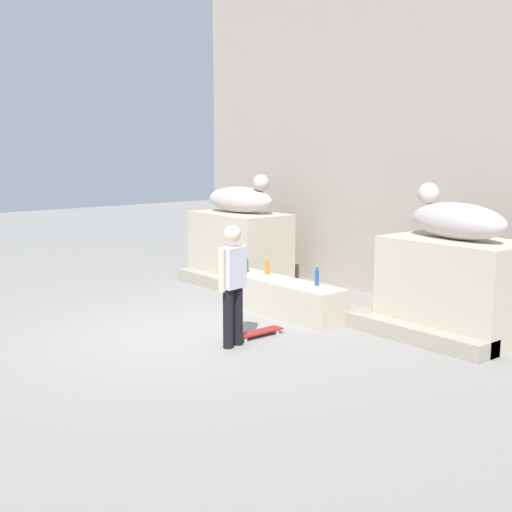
% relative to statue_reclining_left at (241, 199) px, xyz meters
% --- Properties ---
extents(ground_plane, '(40.00, 40.00, 0.00)m').
position_rel_statue_reclining_left_xyz_m(ground_plane, '(2.44, -3.17, -1.69)').
color(ground_plane, gray).
extents(facade_wall, '(10.04, 0.60, 6.07)m').
position_rel_statue_reclining_left_xyz_m(facade_wall, '(2.44, 1.53, 1.34)').
color(facade_wall, '#A4998C').
rests_on(facade_wall, ground_plane).
extents(pedestal_left, '(1.95, 1.20, 1.41)m').
position_rel_statue_reclining_left_xyz_m(pedestal_left, '(-0.04, -0.01, -0.99)').
color(pedestal_left, '#B7AD99').
rests_on(pedestal_left, ground_plane).
extents(pedestal_right, '(1.95, 1.20, 1.41)m').
position_rel_statue_reclining_left_xyz_m(pedestal_right, '(4.92, -0.01, -0.99)').
color(pedestal_right, '#B7AD99').
rests_on(pedestal_right, ground_plane).
extents(statue_reclining_left, '(1.67, 0.83, 0.78)m').
position_rel_statue_reclining_left_xyz_m(statue_reclining_left, '(0.00, 0.00, 0.00)').
color(statue_reclining_left, beige).
rests_on(statue_reclining_left, pedestal_left).
extents(statue_reclining_right, '(1.65, 0.73, 0.78)m').
position_rel_statue_reclining_left_xyz_m(statue_reclining_right, '(4.88, -0.00, 0.00)').
color(statue_reclining_right, beige).
rests_on(statue_reclining_right, pedestal_right).
extents(ledge_block, '(2.38, 0.61, 0.57)m').
position_rel_statue_reclining_left_xyz_m(ledge_block, '(2.44, -1.09, -1.41)').
color(ledge_block, '#B7AD99').
rests_on(ledge_block, ground_plane).
extents(skater, '(0.27, 0.53, 1.67)m').
position_rel_statue_reclining_left_xyz_m(skater, '(3.31, -2.77, -0.77)').
color(skater, black).
rests_on(skater, ground_plane).
extents(skateboard, '(0.20, 0.80, 0.08)m').
position_rel_statue_reclining_left_xyz_m(skateboard, '(3.17, -2.21, -1.63)').
color(skateboard, maroon).
rests_on(skateboard, ground_plane).
extents(bottle_blue, '(0.07, 0.07, 0.31)m').
position_rel_statue_reclining_left_xyz_m(bottle_blue, '(3.08, -0.95, -1.00)').
color(bottle_blue, '#194C99').
rests_on(bottle_blue, ledge_block).
extents(bottle_orange, '(0.07, 0.07, 0.28)m').
position_rel_statue_reclining_left_xyz_m(bottle_orange, '(1.88, -0.94, -1.01)').
color(bottle_orange, orange).
rests_on(bottle_orange, ledge_block).
extents(bottle_green, '(0.07, 0.07, 0.29)m').
position_rel_statue_reclining_left_xyz_m(bottle_green, '(1.50, -1.08, -1.01)').
color(bottle_green, '#1E722D').
rests_on(bottle_green, ledge_block).
extents(stair_step, '(6.91, 0.50, 0.23)m').
position_rel_statue_reclining_left_xyz_m(stair_step, '(2.44, -0.63, -1.58)').
color(stair_step, gray).
rests_on(stair_step, ground_plane).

